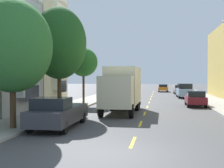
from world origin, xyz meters
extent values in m
plane|color=#424244|center=(0.00, 30.00, 0.00)|extent=(160.00, 160.00, 0.00)
cube|color=#99968E|center=(-7.10, 28.00, 0.07)|extent=(3.20, 120.00, 0.14)
cube|color=#99968E|center=(7.10, 28.00, 0.07)|extent=(3.20, 120.00, 0.14)
cube|color=yellow|center=(0.00, 2.00, 0.00)|extent=(0.14, 2.20, 0.01)
cube|color=yellow|center=(0.00, 7.00, 0.00)|extent=(0.14, 2.20, 0.01)
cube|color=yellow|center=(0.00, 12.00, 0.00)|extent=(0.14, 2.20, 0.01)
cube|color=yellow|center=(0.00, 17.00, 0.00)|extent=(0.14, 2.20, 0.01)
cube|color=yellow|center=(0.00, 22.00, 0.00)|extent=(0.14, 2.20, 0.01)
cube|color=yellow|center=(0.00, 27.00, 0.00)|extent=(0.14, 2.20, 0.01)
cube|color=yellow|center=(0.00, 32.00, 0.00)|extent=(0.14, 2.20, 0.01)
cube|color=yellow|center=(0.00, 37.00, 0.00)|extent=(0.14, 2.20, 0.01)
cube|color=yellow|center=(0.00, 42.00, 0.00)|extent=(0.14, 2.20, 0.01)
cube|color=yellow|center=(0.00, 47.00, 0.00)|extent=(0.14, 2.20, 0.01)
cube|color=silver|center=(-8.42, 9.89, 4.87)|extent=(0.55, 2.95, 7.04)
cube|color=#1E232D|center=(-8.13, 9.89, 1.62)|extent=(0.04, 2.24, 1.10)
cube|color=#1E232D|center=(-8.13, 9.89, 4.33)|extent=(0.04, 2.24, 1.10)
cube|color=#1E232D|center=(-8.13, 9.89, 7.04)|extent=(0.04, 2.24, 1.10)
cube|color=beige|center=(-13.86, 16.64, 5.25)|extent=(10.32, 6.55, 10.50)
cube|color=white|center=(-8.42, 16.64, 5.67)|extent=(0.55, 2.95, 8.19)
cube|color=#1E232D|center=(-8.13, 16.64, 1.89)|extent=(0.04, 2.24, 1.10)
cube|color=#1E232D|center=(-8.13, 16.64, 5.04)|extent=(0.04, 2.24, 1.10)
cube|color=#1E232D|center=(-8.13, 16.64, 8.19)|extent=(0.04, 2.24, 1.10)
cylinder|color=#47331E|center=(-6.40, 3.71, 1.36)|extent=(0.31, 0.31, 2.44)
ellipsoid|color=#2D6B2D|center=(-6.40, 3.71, 4.39)|extent=(4.11, 4.11, 4.82)
cylinder|color=#47331E|center=(-6.40, 10.83, 1.73)|extent=(0.31, 0.31, 3.18)
ellipsoid|color=#1E4C1E|center=(-6.40, 10.83, 5.36)|extent=(4.11, 4.11, 5.45)
cylinder|color=#47331E|center=(-6.40, 17.95, 1.68)|extent=(0.22, 0.22, 3.08)
ellipsoid|color=#235B23|center=(-6.40, 17.95, 4.29)|extent=(2.82, 2.82, 2.86)
cube|color=beige|center=(-1.79, 13.28, 2.12)|extent=(2.47, 5.53, 2.92)
cube|color=beige|center=(-1.84, 9.38, 1.76)|extent=(2.33, 1.93, 2.20)
cube|color=black|center=(-1.85, 8.48, 2.24)|extent=(2.02, 0.11, 0.97)
cube|color=black|center=(-1.75, 15.95, 0.43)|extent=(2.40, 0.19, 0.24)
cylinder|color=black|center=(-2.90, 9.35, 0.48)|extent=(0.29, 0.96, 0.96)
cylinder|color=black|center=(-0.78, 9.32, 0.48)|extent=(0.29, 0.96, 0.96)
cylinder|color=black|center=(-2.83, 14.84, 0.48)|extent=(0.29, 0.96, 0.96)
cylinder|color=black|center=(-0.71, 14.81, 0.48)|extent=(0.29, 0.96, 0.96)
cylinder|color=black|center=(-2.84, 13.74, 0.48)|extent=(0.29, 0.96, 0.96)
cylinder|color=black|center=(-0.72, 13.71, 0.48)|extent=(0.29, 0.96, 0.96)
cube|color=#7A9EC6|center=(4.49, 30.13, 0.78)|extent=(2.07, 4.85, 0.90)
cube|color=black|center=(4.49, 30.13, 1.58)|extent=(1.79, 2.83, 0.70)
cylinder|color=black|center=(5.31, 31.79, 0.33)|extent=(0.24, 0.67, 0.66)
cylinder|color=black|center=(3.58, 31.74, 0.33)|extent=(0.24, 0.67, 0.66)
cylinder|color=black|center=(5.39, 28.53, 0.33)|extent=(0.24, 0.67, 0.66)
cylinder|color=black|center=(3.66, 28.48, 0.33)|extent=(0.24, 0.67, 0.66)
cube|color=silver|center=(-4.32, 36.73, 0.73)|extent=(2.05, 5.32, 0.80)
cube|color=black|center=(-4.31, 35.57, 1.43)|extent=(1.77, 1.61, 0.60)
cylinder|color=black|center=(-5.19, 34.92, 0.33)|extent=(0.23, 0.66, 0.66)
cylinder|color=black|center=(-3.41, 34.94, 0.33)|extent=(0.23, 0.66, 0.66)
cylinder|color=black|center=(-5.22, 38.53, 0.33)|extent=(0.23, 0.66, 0.66)
cylinder|color=black|center=(-3.44, 38.54, 0.33)|extent=(0.23, 0.66, 0.66)
cube|color=#AD1E1E|center=(-4.47, 26.39, 0.63)|extent=(1.80, 4.50, 0.60)
cube|color=black|center=(-4.47, 26.62, 1.18)|extent=(1.58, 2.16, 0.50)
cylinder|color=black|center=(-5.26, 24.86, 0.33)|extent=(0.22, 0.66, 0.66)
cylinder|color=black|center=(-3.68, 24.86, 0.33)|extent=(0.22, 0.66, 0.66)
cylinder|color=black|center=(-5.26, 27.92, 0.33)|extent=(0.22, 0.66, 0.66)
cylinder|color=black|center=(-3.68, 27.92, 0.33)|extent=(0.22, 0.66, 0.66)
cube|color=#B2B5BA|center=(4.38, 39.17, 0.64)|extent=(1.84, 4.04, 0.62)
cube|color=black|center=(4.39, 38.69, 1.23)|extent=(1.57, 1.72, 0.55)
cylinder|color=black|center=(5.10, 40.55, 0.33)|extent=(0.24, 0.67, 0.66)
cylinder|color=black|center=(3.58, 40.51, 0.33)|extent=(0.24, 0.67, 0.66)
cylinder|color=black|center=(5.17, 37.83, 0.33)|extent=(0.24, 0.67, 0.66)
cylinder|color=black|center=(3.65, 37.79, 0.33)|extent=(0.24, 0.67, 0.66)
cube|color=#195B60|center=(-4.39, 53.84, 0.63)|extent=(1.80, 4.50, 0.60)
cube|color=black|center=(-4.39, 54.06, 1.18)|extent=(1.58, 2.16, 0.50)
cylinder|color=black|center=(-5.18, 52.31, 0.33)|extent=(0.22, 0.66, 0.66)
cylinder|color=black|center=(-3.60, 52.31, 0.33)|extent=(0.22, 0.66, 0.66)
cylinder|color=black|center=(-5.18, 55.37, 0.33)|extent=(0.22, 0.66, 0.66)
cylinder|color=black|center=(-3.60, 55.37, 0.33)|extent=(0.22, 0.66, 0.66)
cube|color=maroon|center=(4.49, 18.29, 0.64)|extent=(1.79, 4.02, 0.62)
cube|color=black|center=(4.49, 17.81, 1.23)|extent=(1.55, 1.70, 0.55)
cylinder|color=black|center=(5.27, 19.64, 0.33)|extent=(0.23, 0.66, 0.66)
cylinder|color=black|center=(3.75, 19.66, 0.33)|extent=(0.23, 0.66, 0.66)
cylinder|color=black|center=(5.24, 16.92, 0.33)|extent=(0.23, 0.66, 0.66)
cylinder|color=black|center=(3.72, 16.94, 0.33)|extent=(0.23, 0.66, 0.66)
cube|color=navy|center=(-4.30, 47.37, 0.64)|extent=(1.79, 4.02, 0.62)
cube|color=black|center=(-4.31, 47.85, 1.23)|extent=(1.55, 1.70, 0.55)
cylinder|color=black|center=(-5.04, 46.00, 0.33)|extent=(0.23, 0.66, 0.66)
cylinder|color=black|center=(-3.52, 46.02, 0.33)|extent=(0.23, 0.66, 0.66)
cylinder|color=black|center=(-5.08, 48.72, 0.33)|extent=(0.23, 0.66, 0.66)
cylinder|color=black|center=(-3.56, 48.74, 0.33)|extent=(0.23, 0.66, 0.66)
cube|color=#333338|center=(-4.36, 5.01, 0.73)|extent=(2.08, 5.33, 0.80)
cube|color=black|center=(-4.35, 3.84, 1.43)|extent=(1.78, 1.61, 0.60)
cylinder|color=black|center=(-5.23, 3.19, 0.33)|extent=(0.23, 0.66, 0.66)
cylinder|color=black|center=(-3.45, 3.22, 0.33)|extent=(0.23, 0.66, 0.66)
cylinder|color=black|center=(-5.28, 6.80, 0.33)|extent=(0.23, 0.66, 0.66)
cylinder|color=black|center=(-3.50, 6.82, 0.33)|extent=(0.23, 0.66, 0.66)
cube|color=orange|center=(1.80, 46.30, 0.63)|extent=(1.80, 4.50, 0.60)
cube|color=black|center=(1.80, 46.08, 1.18)|extent=(1.58, 2.16, 0.50)
cylinder|color=black|center=(2.59, 47.83, 0.33)|extent=(0.22, 0.66, 0.66)
cylinder|color=black|center=(1.01, 47.83, 0.33)|extent=(0.22, 0.66, 0.66)
cylinder|color=black|center=(2.59, 44.77, 0.33)|extent=(0.22, 0.66, 0.66)
cylinder|color=black|center=(1.01, 44.77, 0.33)|extent=(0.22, 0.66, 0.66)
camera|label=1|loc=(1.11, -10.32, 2.77)|focal=46.66mm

